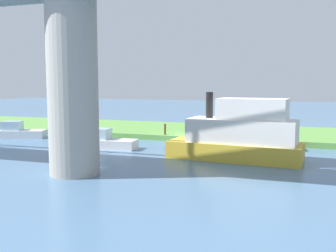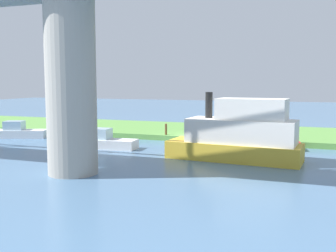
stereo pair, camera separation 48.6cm
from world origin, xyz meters
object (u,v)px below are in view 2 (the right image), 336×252
object	(u,v)px
riverboat_paddlewheel	(105,141)
bridge_pylon	(71,86)
person_on_bank	(195,127)
pontoon_yellow	(238,135)
motorboat_white	(269,143)
skiff_small	(20,132)
mooring_post	(166,129)

from	to	relation	value
riverboat_paddlewheel	bridge_pylon	bearing A→B (deg)	106.77
bridge_pylon	person_on_bank	distance (m)	17.10
bridge_pylon	person_on_bank	world-z (taller)	bridge_pylon
bridge_pylon	pontoon_yellow	bearing A→B (deg)	-138.94
bridge_pylon	pontoon_yellow	xyz separation A→B (m)	(-8.63, -7.51, -3.50)
pontoon_yellow	motorboat_white	xyz separation A→B (m)	(-1.58, -5.25, -1.22)
bridge_pylon	motorboat_white	size ratio (longest dim) A/B	2.20
skiff_small	motorboat_white	world-z (taller)	skiff_small
bridge_pylon	riverboat_paddlewheel	distance (m)	10.21
mooring_post	riverboat_paddlewheel	bearing A→B (deg)	63.27
person_on_bank	mooring_post	xyz separation A→B (m)	(2.46, 1.47, -0.18)
skiff_small	riverboat_paddlewheel	size ratio (longest dim) A/B	1.03
person_on_bank	pontoon_yellow	world-z (taller)	pontoon_yellow
bridge_pylon	pontoon_yellow	world-z (taller)	bridge_pylon
mooring_post	skiff_small	bearing A→B (deg)	13.49
bridge_pylon	motorboat_white	bearing A→B (deg)	-128.65
skiff_small	pontoon_yellow	bearing A→B (deg)	169.98
bridge_pylon	skiff_small	bearing A→B (deg)	-39.87
bridge_pylon	skiff_small	size ratio (longest dim) A/B	2.00
mooring_post	riverboat_paddlewheel	xyz separation A→B (m)	(3.11, 6.18, -0.43)
person_on_bank	mooring_post	distance (m)	2.87
mooring_post	riverboat_paddlewheel	distance (m)	6.93
skiff_small	mooring_post	bearing A→B (deg)	-166.51
person_on_bank	motorboat_white	xyz separation A→B (m)	(-7.25, 3.58, -0.66)
person_on_bank	bridge_pylon	bearing A→B (deg)	79.75
skiff_small	motorboat_white	bearing A→B (deg)	-176.89
pontoon_yellow	bridge_pylon	bearing A→B (deg)	41.06
person_on_bank	riverboat_paddlewheel	xyz separation A→B (m)	(5.57, 7.65, -0.61)
bridge_pylon	riverboat_paddlewheel	world-z (taller)	bridge_pylon
person_on_bank	motorboat_white	bearing A→B (deg)	153.74
bridge_pylon	motorboat_white	distance (m)	17.01
mooring_post	pontoon_yellow	xyz separation A→B (m)	(-8.13, 7.36, 0.75)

